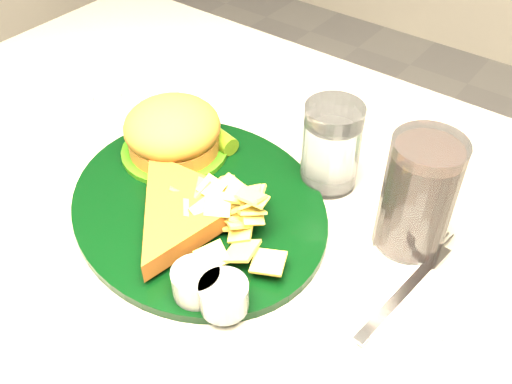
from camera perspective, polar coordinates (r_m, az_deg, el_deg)
dinner_plate at (r=0.64m, az=-6.01°, el=0.84°), size 0.41×0.38×0.08m
water_glass at (r=0.66m, az=7.53°, el=4.57°), size 0.09×0.09×0.11m
cola_glass at (r=0.59m, az=15.88°, el=-0.44°), size 0.08×0.08×0.14m
fork_napkin at (r=0.58m, az=14.03°, el=-10.11°), size 0.14×0.17×0.01m
spoon at (r=0.73m, az=-9.70°, el=3.52°), size 0.06×0.17×0.01m
ramekin at (r=0.85m, az=-14.68°, el=9.49°), size 0.05×0.05×0.03m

